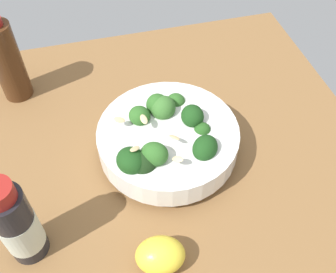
% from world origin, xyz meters
% --- Properties ---
extents(ground_plane, '(0.65, 0.65, 0.03)m').
position_xyz_m(ground_plane, '(0.00, 0.00, -0.02)').
color(ground_plane, brown).
extents(bowl_of_broccoli, '(0.22, 0.22, 0.09)m').
position_xyz_m(bowl_of_broccoli, '(-0.01, 0.01, 0.04)').
color(bowl_of_broccoli, white).
rests_on(bowl_of_broccoli, ground_plane).
extents(lemon_wedge, '(0.06, 0.07, 0.05)m').
position_xyz_m(lemon_wedge, '(-0.19, 0.07, 0.02)').
color(lemon_wedge, yellow).
rests_on(lemon_wedge, ground_plane).
extents(bottle_tall, '(0.05, 0.05, 0.16)m').
position_xyz_m(bottle_tall, '(0.19, 0.24, 0.08)').
color(bottle_tall, '#472814').
rests_on(bottle_tall, ground_plane).
extents(bottle_short, '(0.05, 0.05, 0.15)m').
position_xyz_m(bottle_short, '(-0.13, 0.23, 0.07)').
color(bottle_short, black).
rests_on(bottle_short, ground_plane).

